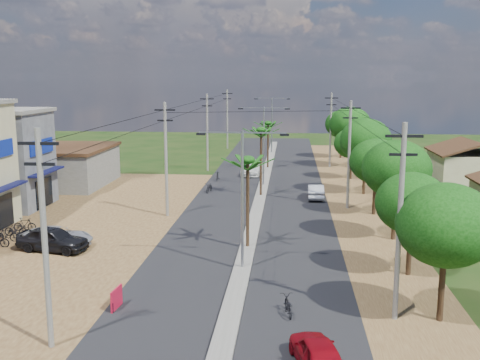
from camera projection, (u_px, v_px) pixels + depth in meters
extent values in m
plane|color=black|center=(242.00, 270.00, 32.16)|extent=(160.00, 160.00, 0.00)
cube|color=black|center=(258.00, 209.00, 46.85)|extent=(12.00, 110.00, 0.04)
cube|color=#605E56|center=(260.00, 201.00, 49.77)|extent=(1.00, 90.00, 0.18)
cube|color=#50361B|center=(49.00, 227.00, 41.30)|extent=(18.00, 46.00, 0.04)
cube|color=#50361B|center=(361.00, 211.00, 46.10)|extent=(5.00, 90.00, 0.03)
cube|color=#0E103B|center=(5.00, 188.00, 39.99)|extent=(0.80, 5.40, 0.15)
cube|color=black|center=(2.00, 212.00, 40.35)|extent=(0.10, 3.00, 2.40)
cube|color=#0E103B|center=(47.00, 172.00, 46.85)|extent=(0.80, 5.40, 0.15)
cube|color=black|center=(44.00, 193.00, 47.21)|extent=(0.10, 3.00, 2.40)
cube|color=navy|center=(42.00, 147.00, 46.50)|extent=(0.12, 4.20, 1.20)
cube|color=#605E56|center=(57.00, 167.00, 57.18)|extent=(10.00, 10.00, 3.60)
cube|color=#321E10|center=(56.00, 148.00, 56.82)|extent=(10.40, 10.40, 0.30)
cube|color=tan|center=(469.00, 169.00, 57.45)|extent=(7.00, 7.00, 3.30)
cylinder|color=black|center=(442.00, 277.00, 25.07)|extent=(0.28, 0.28, 4.20)
ellipsoid|color=black|center=(446.00, 225.00, 24.63)|extent=(4.40, 4.40, 3.74)
cylinder|color=black|center=(410.00, 242.00, 30.99)|extent=(0.28, 0.28, 3.85)
ellipsoid|color=black|center=(412.00, 203.00, 30.60)|extent=(4.00, 4.00, 3.40)
cylinder|color=black|center=(395.00, 207.00, 37.75)|extent=(0.28, 0.28, 4.55)
ellipsoid|color=black|center=(396.00, 169.00, 37.28)|extent=(4.60, 4.60, 3.91)
cylinder|color=black|center=(375.00, 190.00, 44.68)|extent=(0.28, 0.28, 4.06)
ellipsoid|color=black|center=(376.00, 161.00, 44.26)|extent=(4.20, 4.20, 3.57)
cylinder|color=black|center=(364.00, 169.00, 52.43)|extent=(0.28, 0.28, 4.76)
ellipsoid|color=black|center=(366.00, 140.00, 51.94)|extent=(4.80, 4.80, 4.08)
cylinder|color=black|center=(351.00, 162.00, 60.41)|extent=(0.28, 0.28, 3.64)
ellipsoid|color=black|center=(352.00, 143.00, 60.03)|extent=(3.80, 3.80, 3.23)
cylinder|color=black|center=(349.00, 147.00, 68.08)|extent=(0.28, 0.28, 4.90)
ellipsoid|color=black|center=(350.00, 124.00, 67.57)|extent=(5.00, 5.00, 4.25)
cylinder|color=black|center=(341.00, 142.00, 75.99)|extent=(0.28, 0.28, 4.34)
ellipsoid|color=black|center=(341.00, 124.00, 75.54)|extent=(4.40, 4.40, 3.74)
cylinder|color=black|center=(248.00, 205.00, 35.55)|extent=(0.22, 0.22, 5.80)
cylinder|color=black|center=(261.00, 164.00, 51.19)|extent=(0.22, 0.22, 6.20)
cylinder|color=black|center=(268.00, 146.00, 66.92)|extent=(0.22, 0.22, 5.50)
cylinder|color=gray|center=(242.00, 202.00, 31.43)|extent=(0.16, 0.16, 8.00)
cube|color=gray|center=(264.00, 133.00, 30.62)|extent=(2.40, 0.08, 0.08)
cube|color=gray|center=(221.00, 132.00, 30.83)|extent=(2.40, 0.08, 0.08)
cube|color=black|center=(284.00, 135.00, 30.54)|extent=(0.50, 0.18, 0.12)
cube|color=black|center=(201.00, 134.00, 30.94)|extent=(0.50, 0.18, 0.12)
cylinder|color=gray|center=(264.00, 147.00, 55.92)|extent=(0.16, 0.16, 8.00)
cube|color=gray|center=(276.00, 108.00, 55.11)|extent=(2.40, 0.08, 0.08)
cube|color=gray|center=(252.00, 108.00, 55.32)|extent=(2.40, 0.08, 0.08)
cube|color=black|center=(287.00, 109.00, 55.03)|extent=(0.50, 0.18, 0.12)
cube|color=black|center=(241.00, 109.00, 55.43)|extent=(0.50, 0.18, 0.12)
cylinder|color=gray|center=(272.00, 126.00, 80.41)|extent=(0.16, 0.16, 8.00)
cube|color=gray|center=(281.00, 98.00, 79.59)|extent=(2.40, 0.08, 0.08)
cube|color=gray|center=(264.00, 98.00, 79.80)|extent=(2.40, 0.08, 0.08)
cube|color=black|center=(288.00, 99.00, 79.52)|extent=(0.50, 0.18, 0.12)
cube|color=black|center=(256.00, 99.00, 79.92)|extent=(0.50, 0.18, 0.12)
cylinder|color=#605E56|center=(45.00, 242.00, 22.16)|extent=(0.24, 0.24, 9.00)
cube|color=black|center=(38.00, 143.00, 21.45)|extent=(1.60, 0.12, 0.12)
cube|color=black|center=(40.00, 164.00, 21.60)|extent=(1.20, 0.12, 0.12)
cylinder|color=#605E56|center=(166.00, 160.00, 43.71)|extent=(0.24, 0.24, 9.00)
cube|color=black|center=(165.00, 110.00, 43.00)|extent=(1.60, 0.12, 0.12)
cube|color=black|center=(165.00, 120.00, 43.15)|extent=(1.20, 0.12, 0.12)
cylinder|color=#605E56|center=(207.00, 133.00, 65.26)|extent=(0.24, 0.24, 9.00)
cube|color=black|center=(207.00, 99.00, 64.55)|extent=(1.60, 0.12, 0.12)
cube|color=black|center=(207.00, 106.00, 64.70)|extent=(1.20, 0.12, 0.12)
cylinder|color=#605E56|center=(227.00, 119.00, 85.83)|extent=(0.24, 0.24, 9.00)
cube|color=black|center=(227.00, 94.00, 85.12)|extent=(1.60, 0.12, 0.12)
cube|color=black|center=(227.00, 99.00, 85.26)|extent=(1.20, 0.12, 0.12)
cylinder|color=#605E56|center=(400.00, 224.00, 24.81)|extent=(0.24, 0.24, 9.00)
cube|color=black|center=(404.00, 136.00, 24.10)|extent=(1.60, 0.12, 0.12)
cube|color=black|center=(403.00, 155.00, 24.25)|extent=(1.20, 0.12, 0.12)
cylinder|color=#605E56|center=(349.00, 155.00, 46.36)|extent=(0.24, 0.24, 9.00)
cube|color=black|center=(351.00, 108.00, 45.65)|extent=(1.60, 0.12, 0.12)
cube|color=black|center=(350.00, 118.00, 45.79)|extent=(1.20, 0.12, 0.12)
cylinder|color=#605E56|center=(331.00, 130.00, 67.91)|extent=(0.24, 0.24, 9.00)
cube|color=black|center=(332.00, 98.00, 67.20)|extent=(1.60, 0.12, 0.12)
cube|color=black|center=(331.00, 105.00, 67.34)|extent=(1.20, 0.12, 0.12)
imported|color=maroon|center=(318.00, 354.00, 21.05)|extent=(2.38, 4.10, 1.31)
imported|color=#A3A5AB|center=(316.00, 192.00, 50.78)|extent=(1.41, 3.99, 1.31)
imported|color=silver|center=(253.00, 169.00, 63.13)|extent=(2.68, 5.21, 1.45)
imported|color=#A3A5AB|center=(56.00, 238.00, 36.33)|extent=(4.76, 2.37, 1.29)
imported|color=black|center=(53.00, 239.00, 35.47)|extent=(4.81, 2.59, 1.55)
imported|color=black|center=(288.00, 306.00, 25.99)|extent=(0.86, 1.76, 0.89)
imported|color=black|center=(209.00, 188.00, 53.50)|extent=(0.85, 1.88, 0.95)
imported|color=black|center=(217.00, 176.00, 59.52)|extent=(0.53, 1.70, 1.01)
cube|color=#A80F29|center=(117.00, 299.00, 26.67)|extent=(0.20, 1.26, 1.05)
cylinder|color=black|center=(113.00, 309.00, 26.15)|extent=(0.04, 0.04, 0.52)
cylinder|color=black|center=(120.00, 299.00, 27.28)|extent=(0.04, 0.04, 0.52)
imported|color=black|center=(7.00, 235.00, 37.55)|extent=(1.68, 0.52, 1.00)
imported|color=black|center=(16.00, 229.00, 38.83)|extent=(1.68, 0.52, 1.00)
imported|color=black|center=(25.00, 225.00, 40.10)|extent=(1.68, 0.52, 1.00)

